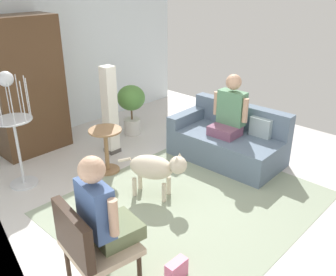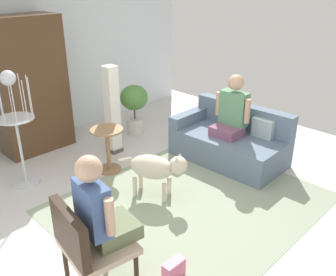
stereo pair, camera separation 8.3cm
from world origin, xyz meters
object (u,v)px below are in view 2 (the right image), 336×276
Objects in this scene: couch at (230,141)px; armchair at (85,241)px; armoire_cabinet at (30,86)px; person_on_couch at (232,111)px; potted_plant at (134,103)px; dog at (156,167)px; handbag at (174,270)px; bird_cage_stand at (15,121)px; column_lamp at (112,111)px; round_end_table at (108,147)px; person_on_armchair at (99,209)px.

couch is 3.03m from armchair.
couch is 3.15m from armoire_cabinet.
couch is 1.87× the size of person_on_couch.
couch is at bearing -78.35° from potted_plant.
person_on_couch is 3.07m from armoire_cabinet.
dog is 0.41× the size of armoire_cabinet.
couch is 2.61m from handbag.
handbag is (0.16, -2.62, -0.80)m from bird_cage_stand.
couch is 3.00m from bird_cage_stand.
potted_plant is at bearing -24.45° from armoire_cabinet.
armoire_cabinet is at bearing 70.12° from armchair.
bird_cage_stand is (-1.02, 1.49, 0.49)m from dog.
column_lamp is at bearing -3.12° from bird_cage_stand.
column_lamp reaches higher than couch.
column_lamp reaches higher than potted_plant.
armchair is 1.02× the size of dog.
bird_cage_stand is at bearing 124.40° from dog.
armoire_cabinet is at bearing 103.13° from round_end_table.
dog is 0.62× the size of column_lamp.
dog reaches higher than handbag.
armoire_cabinet reaches higher than column_lamp.
potted_plant is at bearing 44.54° from person_on_armchair.
bird_cage_stand reaches higher than round_end_table.
column_lamp is at bearing 50.24° from person_on_armchair.
armchair is 2.22m from bird_cage_stand.
handbag is at bearing -116.88° from column_lamp.
person_on_armchair is 2.19m from bird_cage_stand.
potted_plant is 0.42× the size of armoire_cabinet.
column_lamp reaches higher than handbag.
bird_cage_stand is 1.12× the size of column_lamp.
person_on_armchair is 1.52m from dog.
armchair is 1.60m from dog.
person_on_armchair is (0.15, -0.02, 0.27)m from armchair.
potted_plant is (-0.36, 1.76, 0.28)m from couch.
person_on_armchair is at bearing -135.46° from potted_plant.
handbag is (-2.36, -1.10, -0.19)m from couch.
person_on_couch reaches higher than couch.
round_end_table is at bearing -76.87° from armoire_cabinet.
armchair is at bearing -131.69° from round_end_table.
person_on_armchair is 3.44m from potted_plant.
couch is 0.50m from person_on_couch.
handbag is at bearing -155.29° from person_on_couch.
bird_cage_stand is at bearing 176.88° from column_lamp.
dog is (0.01, -0.96, 0.03)m from round_end_table.
round_end_table is 0.70m from column_lamp.
dog is at bearing 52.78° from handbag.
person_on_couch is at bearing 12.64° from person_on_armchair.
round_end_table is at bearing -134.80° from column_lamp.
round_end_table is at bearing -146.41° from potted_plant.
person_on_armchair is at bearing -152.53° from dog.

